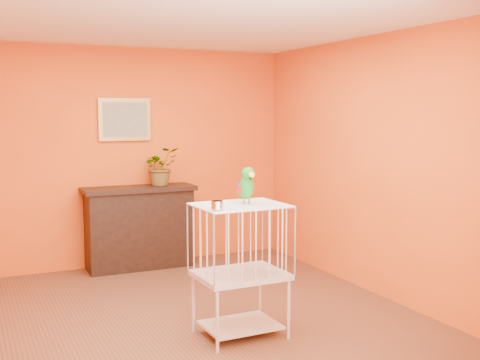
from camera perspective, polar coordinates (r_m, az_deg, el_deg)
name	(u,v)px	position (r m, az deg, el deg)	size (l,w,h in m)	color
ground	(191,322)	(5.43, -4.64, -13.31)	(4.50, 4.50, 0.00)	brown
room_shell	(190,142)	(5.12, -4.80, 3.62)	(4.50, 4.50, 4.50)	#ED5A16
console_cabinet	(139,227)	(7.20, -9.51, -4.44)	(1.30, 0.47, 0.97)	black
potted_plant	(160,170)	(7.22, -7.61, 0.91)	(0.41, 0.45, 0.35)	#26722D
framed_picture	(125,119)	(7.24, -10.88, 5.66)	(0.62, 0.04, 0.50)	#B59140
birdcage	(240,268)	(4.96, 0.03, -8.36)	(0.72, 0.56, 1.09)	silver
feed_cup	(217,205)	(4.58, -2.17, -2.41)	(0.10, 0.10, 0.07)	silver
parrot	(247,185)	(4.90, 0.63, -0.47)	(0.15, 0.27, 0.30)	#59544C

